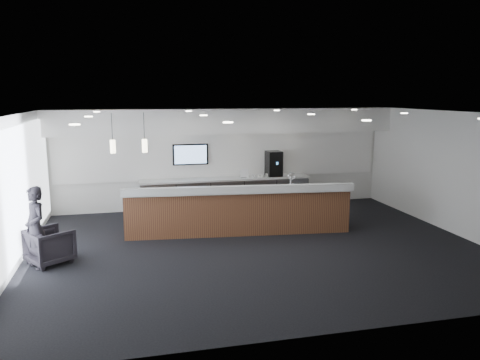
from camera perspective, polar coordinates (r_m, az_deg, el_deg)
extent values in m
plane|color=black|center=(10.69, 2.19, -8.15)|extent=(10.00, 10.00, 0.00)
cube|color=black|center=(10.14, 2.31, 8.12)|extent=(10.00, 8.00, 0.02)
cube|color=silver|center=(14.16, -2.07, 2.70)|extent=(10.00, 0.02, 3.00)
cube|color=silver|center=(10.21, -25.93, -1.40)|extent=(0.02, 8.00, 3.00)
cube|color=silver|center=(12.59, 24.76, 0.76)|extent=(0.02, 8.00, 3.00)
cube|color=white|center=(13.61, -1.73, 7.25)|extent=(10.00, 0.90, 0.70)
cube|color=white|center=(14.12, -2.05, 3.08)|extent=(9.80, 0.06, 1.40)
cube|color=#D0E0F9|center=(10.20, -25.71, -1.40)|extent=(0.04, 7.36, 2.55)
cube|color=gray|center=(13.99, -1.76, -1.76)|extent=(5.00, 0.60, 0.90)
cube|color=silver|center=(13.90, -1.77, 0.15)|extent=(5.06, 0.66, 0.05)
cylinder|color=silver|center=(13.42, -9.88, -2.24)|extent=(0.60, 0.02, 0.02)
cylinder|color=silver|center=(13.51, -5.65, -2.05)|extent=(0.60, 0.02, 0.02)
cylinder|color=silver|center=(13.68, -1.49, -1.85)|extent=(0.60, 0.02, 0.02)
cylinder|color=silver|center=(13.91, 2.55, -1.65)|extent=(0.60, 0.02, 0.02)
cylinder|color=silver|center=(14.21, 6.43, -1.45)|extent=(0.60, 0.02, 0.02)
cube|color=black|center=(13.89, -6.06, 3.12)|extent=(1.05, 0.07, 0.62)
cube|color=blue|center=(13.85, -6.04, 3.10)|extent=(0.95, 0.01, 0.54)
cylinder|color=#FFF3C6|center=(10.63, -11.50, 3.98)|extent=(0.12, 0.12, 0.30)
cylinder|color=#FFF3C6|center=(10.63, -15.28, 3.82)|extent=(0.12, 0.12, 0.30)
cube|color=#4F281A|center=(11.65, -0.25, -3.88)|extent=(5.54, 1.32, 1.05)
cube|color=silver|center=(11.53, -0.25, -1.21)|extent=(5.63, 1.41, 0.06)
cube|color=silver|center=(11.10, 0.02, -1.19)|extent=(5.55, 0.69, 0.18)
cylinder|color=silver|center=(11.83, 6.19, -0.13)|extent=(0.04, 0.04, 0.28)
torus|color=silver|center=(11.75, 6.30, 0.49)|extent=(0.19, 0.05, 0.19)
cube|color=black|center=(14.24, 4.13, 2.02)|extent=(0.45, 0.50, 0.76)
cube|color=silver|center=(14.05, 4.43, 0.38)|extent=(0.27, 0.12, 0.02)
cube|color=white|center=(13.88, 0.36, 0.72)|extent=(0.16, 0.04, 0.22)
cube|color=white|center=(13.90, 0.63, 0.81)|extent=(0.20, 0.08, 0.26)
imported|color=black|center=(10.36, -22.17, -7.44)|extent=(1.11, 1.10, 0.73)
imported|color=black|center=(10.08, -23.65, -5.34)|extent=(0.65, 0.72, 1.64)
imported|color=white|center=(14.21, 4.38, 0.64)|extent=(0.10, 0.10, 0.09)
imported|color=white|center=(14.17, 3.84, 0.62)|extent=(0.13, 0.13, 0.09)
imported|color=white|center=(14.13, 3.29, 0.60)|extent=(0.12, 0.12, 0.09)
imported|color=white|center=(14.09, 2.75, 0.58)|extent=(0.12, 0.12, 0.09)
imported|color=white|center=(14.05, 2.20, 0.55)|extent=(0.13, 0.13, 0.09)
imported|color=white|center=(14.02, 1.65, 0.53)|extent=(0.10, 0.10, 0.09)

